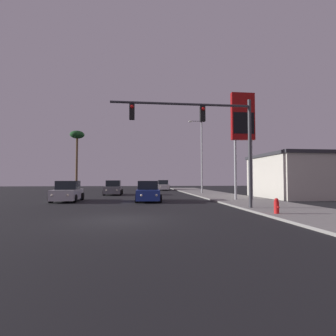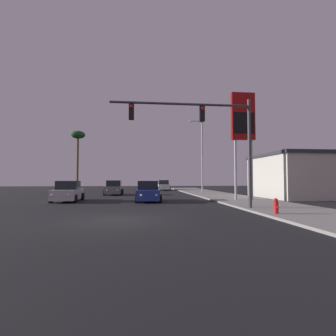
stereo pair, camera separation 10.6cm
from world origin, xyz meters
name	(u,v)px [view 1 (the left image)]	position (x,y,z in m)	size (l,w,h in m)	color
ground_plane	(119,220)	(0.00, 0.00, 0.00)	(120.00, 120.00, 0.00)	black
sidewalk_right	(239,200)	(9.50, 10.00, 0.06)	(5.00, 60.00, 0.12)	gray
building_gas_station	(312,176)	(18.00, 12.35, 2.16)	(10.30, 8.30, 4.30)	beige
car_grey	(113,188)	(-2.02, 19.30, 0.76)	(2.04, 4.31, 1.68)	slate
car_white	(163,186)	(4.92, 31.54, 0.76)	(2.04, 4.33, 1.68)	silver
car_silver	(68,192)	(-4.89, 10.44, 0.76)	(2.04, 4.34, 1.68)	#B7B7BC
car_blue	(148,192)	(1.65, 9.72, 0.76)	(2.04, 4.34, 1.68)	navy
traffic_light_mast	(210,129)	(5.05, 3.14, 4.78)	(8.38, 0.36, 6.50)	#38383D
street_lamp	(201,152)	(8.45, 19.48, 5.12)	(1.74, 0.24, 9.00)	#99999E
gas_station_sign	(243,122)	(9.62, 9.20, 6.62)	(2.00, 0.42, 9.00)	#99999E
fire_hydrant	(277,206)	(7.62, 0.40, 0.49)	(0.24, 0.34, 0.76)	red
palm_tree_far	(77,138)	(-9.56, 34.00, 8.78)	(2.40, 2.40, 10.10)	brown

